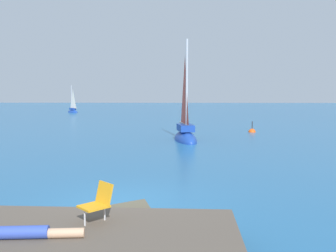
{
  "coord_description": "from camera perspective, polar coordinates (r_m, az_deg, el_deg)",
  "views": [
    {
      "loc": [
        1.56,
        -10.58,
        3.33
      ],
      "look_at": [
        1.08,
        10.19,
        1.27
      ],
      "focal_mm": 39.83,
      "sensor_mm": 36.0,
      "label": 1
    }
  ],
  "objects": [
    {
      "name": "person_sunbather",
      "position": [
        7.49,
        -20.27,
        -15.03
      ],
      "size": [
        1.76,
        0.33,
        0.25
      ],
      "rotation": [
        0.0,
        0.0,
        0.08
      ],
      "color": "#334CB2",
      "rests_on": "shore_ledge"
    },
    {
      "name": "marker_buoy",
      "position": [
        29.58,
        12.73,
        -0.92
      ],
      "size": [
        0.56,
        0.56,
        1.13
      ],
      "color": "#EA5114",
      "rests_on": "ground"
    },
    {
      "name": "sailboat_far",
      "position": [
        54.93,
        -14.37,
        2.27
      ],
      "size": [
        2.15,
        2.09,
        4.26
      ],
      "rotation": [
        0.0,
        0.0,
        2.39
      ],
      "color": "#193D99",
      "rests_on": "ground"
    },
    {
      "name": "boulder_inland",
      "position": [
        9.42,
        2.67,
        -15.04
      ],
      "size": [
        1.03,
        0.94,
        0.58
      ],
      "primitive_type": "cube",
      "rotation": [
        -0.04,
        0.15,
        0.42
      ],
      "color": "brown",
      "rests_on": "ground"
    },
    {
      "name": "ground_plane",
      "position": [
        11.2,
        -6.9,
        -11.67
      ],
      "size": [
        160.0,
        160.0,
        0.0
      ],
      "primitive_type": "plane",
      "color": "#236093"
    },
    {
      "name": "beach_chair",
      "position": [
        7.89,
        -10.6,
        -11.19
      ],
      "size": [
        0.76,
        0.76,
        0.8
      ],
      "rotation": [
        0.0,
        0.0,
        3.91
      ],
      "color": "orange",
      "rests_on": "shore_ledge"
    },
    {
      "name": "sailboat_near",
      "position": [
        24.1,
        2.69,
        -1.36
      ],
      "size": [
        1.9,
        3.89,
        7.08
      ],
      "rotation": [
        0.0,
        0.0,
        4.89
      ],
      "color": "#193D99",
      "rests_on": "ground"
    },
    {
      "name": "boulder_seaward",
      "position": [
        9.33,
        -5.65,
        -15.27
      ],
      "size": [
        1.49,
        1.73,
        1.0
      ],
      "primitive_type": "cube",
      "rotation": [
        -0.08,
        -0.13,
        1.92
      ],
      "color": "#514C3C",
      "rests_on": "ground"
    },
    {
      "name": "shore_ledge",
      "position": [
        7.63,
        -15.29,
        -17.89
      ],
      "size": [
        6.66,
        3.48,
        0.61
      ],
      "primitive_type": "cube",
      "rotation": [
        0.0,
        0.0,
        -0.03
      ],
      "color": "brown",
      "rests_on": "ground"
    }
  ]
}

